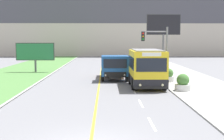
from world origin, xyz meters
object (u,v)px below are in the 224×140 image
Objects in this scene: planter_round_third at (160,70)px; dump_truck at (115,67)px; city_bus at (147,68)px; planter_round_second at (169,76)px; traffic_light_mast at (159,48)px; planter_round_far at (152,66)px; billboard_small at (35,52)px; planter_round_near at (183,83)px; billboard_large at (163,27)px.

dump_truck is at bearing -147.14° from planter_round_third.
city_bus is 4.56× the size of planter_round_second.
planter_round_far is (1.18, 11.81, -2.63)m from traffic_light_mast.
billboard_small reaches higher than city_bus.
traffic_light_mast is (1.13, 1.04, 1.64)m from city_bus.
planter_round_far is (-0.14, 5.03, -0.03)m from planter_round_third.
dump_truck is at bearing 159.79° from planter_round_second.
planter_round_second is at bearing 54.43° from traffic_light_mast.
dump_truck is 4.86× the size of planter_round_near.
dump_truck is 0.85× the size of billboard_large.
planter_round_third reaches higher than planter_round_second.
planter_round_third is at bearing 32.86° from dump_truck.
dump_truck is 5.28m from planter_round_second.
planter_round_second is 0.98× the size of planter_round_third.
planter_round_third is at bearing -88.44° from planter_round_far.
billboard_large reaches higher than dump_truck.
dump_truck reaches higher than planter_round_far.
planter_round_far is (2.31, 12.85, -0.99)m from city_bus.
planter_round_near is (2.46, -2.23, -0.94)m from city_bus.
planter_round_far is at bearing 4.17° from billboard_small.
billboard_large is (7.18, 13.36, 4.41)m from dump_truck.
traffic_light_mast is 3.39m from planter_round_second.
billboard_small is 3.70× the size of planter_round_third.
billboard_large is 6.11× the size of planter_round_second.
billboard_small is 14.90m from planter_round_third.
planter_round_far is at bearing 84.29° from traffic_light_mast.
planter_round_third is (2.45, 7.82, -0.96)m from city_bus.
city_bus is at bearing -61.24° from dump_truck.
billboard_large reaches higher than city_bus.
planter_round_near is at bearing -67.82° from traffic_light_mast.
planter_round_second is (14.19, -9.02, -1.80)m from billboard_small.
city_bus is 13.09m from planter_round_far.
billboard_large is 5.74× the size of planter_round_near.
traffic_light_mast is 0.68× the size of billboard_large.
planter_round_third is at bearing 90.08° from planter_round_near.
planter_round_third is (1.32, 6.79, -2.60)m from traffic_light_mast.
planter_round_far is at bearing 90.45° from planter_round_second.
planter_round_second is at bearing -32.46° from billboard_small.
dump_truck is 1.24× the size of traffic_light_mast.
billboard_large reaches higher than planter_round_second.
dump_truck is 15.80m from billboard_large.
billboard_small is (-9.27, 7.21, 1.18)m from dump_truck.
planter_round_near is 10.05m from planter_round_third.
planter_round_third is (0.06, 5.03, 0.01)m from planter_round_second.
billboard_small is 3.56× the size of planter_round_near.
dump_truck is 11.80m from billboard_small.
traffic_light_mast reaches higher than planter_round_far.
billboard_small is at bearing 135.43° from planter_round_near.
billboard_small is 20.10m from planter_round_near.
planter_round_near is at bearing -42.15° from city_bus.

